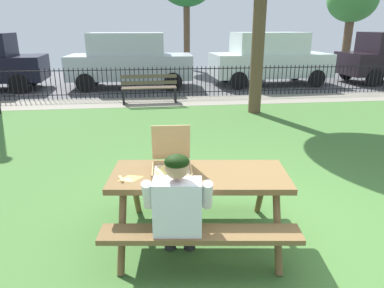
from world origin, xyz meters
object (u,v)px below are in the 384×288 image
(picnic_table_foreground, at_px, (199,189))
(parked_car_left, at_px, (130,60))
(adult_at_table, at_px, (178,207))
(parked_car_center, at_px, (270,58))
(pizza_slice_on_table, at_px, (128,178))
(far_tree_center, at_px, (353,0))
(pizza_box_open, at_px, (172,162))
(park_bench_center, at_px, (149,89))

(picnic_table_foreground, height_order, parked_car_left, parked_car_left)
(adult_at_table, relative_size, parked_car_center, 0.26)
(parked_car_left, relative_size, parked_car_center, 0.99)
(picnic_table_foreground, relative_size, pizza_slice_on_table, 8.50)
(pizza_slice_on_table, xyz_separation_m, adult_at_table, (0.45, -0.42, -0.12))
(parked_car_left, distance_m, parked_car_center, 5.24)
(picnic_table_foreground, bearing_deg, parked_car_center, 67.64)
(picnic_table_foreground, height_order, adult_at_table, adult_at_table)
(pizza_slice_on_table, distance_m, adult_at_table, 0.63)
(pizza_slice_on_table, bearing_deg, far_tree_center, 54.69)
(adult_at_table, bearing_deg, pizza_slice_on_table, 136.86)
(parked_car_center, bearing_deg, pizza_box_open, -113.93)
(picnic_table_foreground, xyz_separation_m, parked_car_left, (-1.12, 10.00, 0.41))
(park_bench_center, bearing_deg, parked_car_left, 103.05)
(adult_at_table, relative_size, park_bench_center, 0.74)
(pizza_box_open, distance_m, pizza_slice_on_table, 0.47)
(park_bench_center, relative_size, parked_car_center, 0.36)
(parked_car_left, bearing_deg, picnic_table_foreground, -83.60)
(park_bench_center, xyz_separation_m, parked_car_left, (-0.66, 2.84, 0.59))
(adult_at_table, bearing_deg, pizza_box_open, 91.36)
(adult_at_table, distance_m, park_bench_center, 7.64)
(far_tree_center, bearing_deg, adult_at_table, -123.47)
(park_bench_center, height_order, far_tree_center, far_tree_center)
(park_bench_center, height_order, parked_car_left, parked_car_left)
(pizza_box_open, relative_size, far_tree_center, 0.10)
(parked_car_left, relative_size, far_tree_center, 0.96)
(adult_at_table, distance_m, parked_car_center, 11.36)
(pizza_box_open, distance_m, far_tree_center, 18.76)
(pizza_box_open, bearing_deg, picnic_table_foreground, -22.70)
(adult_at_table, bearing_deg, park_bench_center, 91.53)
(far_tree_center, bearing_deg, picnic_table_foreground, -123.60)
(park_bench_center, xyz_separation_m, far_tree_center, (10.72, 8.27, 2.99))
(far_tree_center, bearing_deg, parked_car_left, -154.50)
(picnic_table_foreground, distance_m, parked_car_left, 10.08)
(far_tree_center, bearing_deg, park_bench_center, -142.34)
(pizza_slice_on_table, height_order, park_bench_center, park_bench_center)
(parked_car_center, bearing_deg, far_tree_center, 41.49)
(adult_at_table, distance_m, far_tree_center, 19.26)
(adult_at_table, distance_m, parked_car_left, 10.52)
(pizza_box_open, bearing_deg, adult_at_table, -88.64)
(pizza_slice_on_table, distance_m, parked_car_center, 11.15)
(picnic_table_foreground, bearing_deg, parked_car_left, 96.40)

